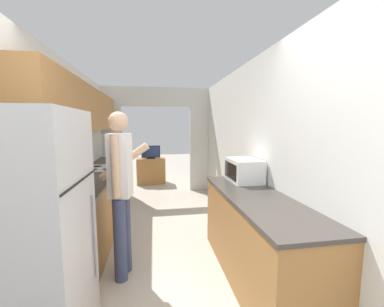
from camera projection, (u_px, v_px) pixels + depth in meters
The scene contains 11 objects.
wall_left at pixel (63, 135), 2.96m from camera, with size 0.38×6.94×2.50m.
wall_right at pixel (262, 154), 3.00m from camera, with size 0.06×6.94×2.50m.
wall_far_with_doorway at pixel (157, 133), 5.62m from camera, with size 2.91×0.06×2.50m.
counter_left at pixel (97, 201), 3.62m from camera, with size 0.62×3.49×0.90m.
counter_right at pixel (256, 238), 2.44m from camera, with size 0.62×1.90×0.90m.
refrigerator at pixel (30, 238), 1.58m from camera, with size 0.71×0.75×1.72m.
range_oven at pixel (103, 193), 4.02m from camera, with size 0.66×0.75×1.04m.
person at pixel (121, 190), 2.44m from camera, with size 0.56×0.42×1.75m.
microwave at pixel (244, 170), 3.00m from camera, with size 0.36×0.51×0.29m.
tv_cabinet at pixel (151, 171), 6.54m from camera, with size 0.77×0.42×0.71m.
television at pixel (151, 152), 6.44m from camera, with size 0.51×0.16×0.35m.
Camera 1 is at (-0.08, -1.13, 1.61)m, focal length 22.00 mm.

